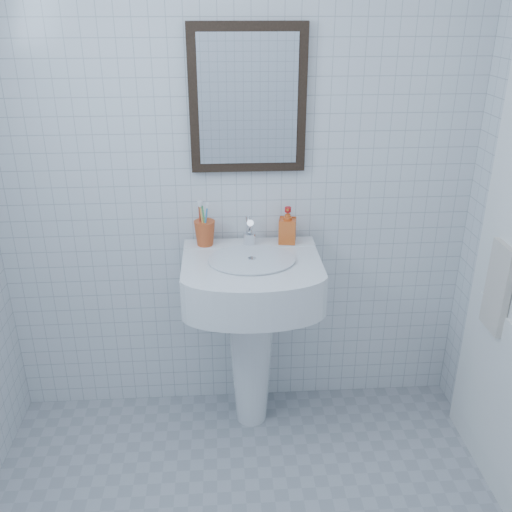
{
  "coord_description": "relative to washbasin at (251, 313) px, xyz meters",
  "views": [
    {
      "loc": [
        -0.07,
        -1.29,
        1.94
      ],
      "look_at": [
        0.07,
        0.86,
        0.97
      ],
      "focal_mm": 40.0,
      "sensor_mm": 36.0,
      "label": 1
    }
  ],
  "objects": [
    {
      "name": "washbasin",
      "position": [
        0.0,
        0.0,
        0.0
      ],
      "size": [
        0.6,
        0.44,
        0.92
      ],
      "color": "white",
      "rests_on": "ground"
    },
    {
      "name": "soap_dispenser",
      "position": [
        0.17,
        0.13,
        0.38
      ],
      "size": [
        0.09,
        0.09,
        0.17
      ],
      "primitive_type": "imported",
      "rotation": [
        0.0,
        0.0,
        -0.18
      ],
      "color": "red",
      "rests_on": "washbasin"
    },
    {
      "name": "faucet",
      "position": [
        0.0,
        0.11,
        0.35
      ],
      "size": [
        0.06,
        0.12,
        0.14
      ],
      "color": "silver",
      "rests_on": "washbasin"
    },
    {
      "name": "towel_ring",
      "position": [
        1.01,
        -0.3,
        0.43
      ],
      "size": [
        0.01,
        0.18,
        0.18
      ],
      "primitive_type": "torus",
      "rotation": [
        0.0,
        1.57,
        0.0
      ],
      "color": "silver",
      "rests_on": "wall_right"
    },
    {
      "name": "hand_towel",
      "position": [
        0.99,
        -0.3,
        0.25
      ],
      "size": [
        0.03,
        0.16,
        0.38
      ],
      "primitive_type": "cube",
      "color": "beige",
      "rests_on": "towel_ring"
    },
    {
      "name": "toothbrush_cup",
      "position": [
        -0.2,
        0.13,
        0.35
      ],
      "size": [
        0.12,
        0.12,
        0.11
      ],
      "primitive_type": null,
      "rotation": [
        0.0,
        0.0,
        0.35
      ],
      "color": "#C44C21",
      "rests_on": "washbasin"
    },
    {
      "name": "wall_back",
      "position": [
        -0.05,
        0.21,
        0.63
      ],
      "size": [
        2.2,
        0.02,
        2.5
      ],
      "primitive_type": "cube",
      "color": "silver",
      "rests_on": "ground"
    },
    {
      "name": "wall_mirror",
      "position": [
        0.0,
        0.19,
        0.93
      ],
      "size": [
        0.5,
        0.04,
        0.62
      ],
      "color": "black",
      "rests_on": "wall_back"
    }
  ]
}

